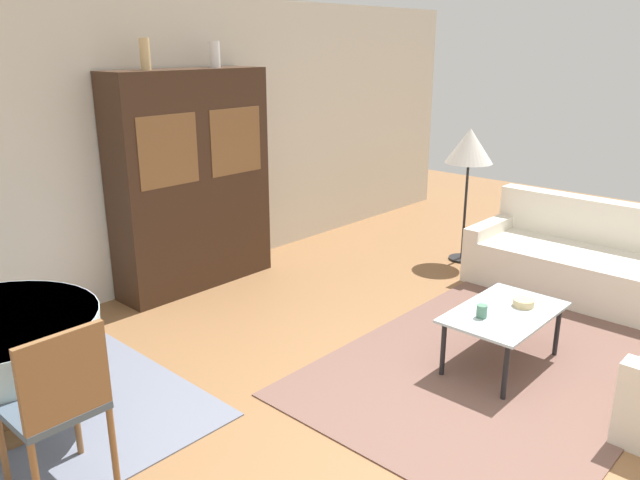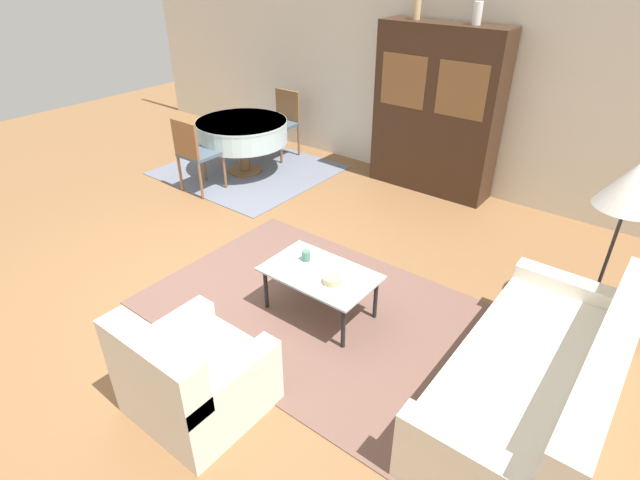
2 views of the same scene
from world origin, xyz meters
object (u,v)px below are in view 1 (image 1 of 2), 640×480
object	(u,v)px
bowl	(524,303)
vase_tall	(145,54)
dining_chair_near	(58,401)
cup	(482,311)
vase_short	(215,54)
coffee_table	(504,317)
couch	(589,264)
floor_lamp	(469,149)
display_cabinet	(192,181)

from	to	relation	value
bowl	vase_tall	world-z (taller)	vase_tall
dining_chair_near	vase_tall	size ratio (longest dim) A/B	3.67
dining_chair_near	cup	distance (m)	2.76
cup	vase_short	world-z (taller)	vase_short
cup	bowl	bearing A→B (deg)	-18.88
vase_short	coffee_table	bearing A→B (deg)	-87.10
dining_chair_near	bowl	size ratio (longest dim) A/B	6.37
couch	bowl	bearing A→B (deg)	94.06
dining_chair_near	floor_lamp	distance (m)	4.75
coffee_table	vase_short	xyz separation A→B (m)	(-0.15, 2.99, 1.78)
bowl	vase_short	world-z (taller)	vase_short
display_cabinet	vase_short	distance (m)	1.19
coffee_table	cup	bearing A→B (deg)	161.26
coffee_table	bowl	xyz separation A→B (m)	(0.17, -0.06, 0.07)
coffee_table	bowl	distance (m)	0.20
display_cabinet	cup	bearing A→B (deg)	-84.39
bowl	dining_chair_near	bearing A→B (deg)	160.21
vase_short	display_cabinet	bearing A→B (deg)	-179.85
bowl	vase_tall	bearing A→B (deg)	109.21
cup	bowl	world-z (taller)	cup
cup	vase_short	size ratio (longest dim) A/B	0.39
couch	vase_short	distance (m)	4.01
vase_tall	coffee_table	bearing A→B (deg)	-73.42
bowl	floor_lamp	bearing A→B (deg)	40.80
bowl	vase_tall	size ratio (longest dim) A/B	0.58
vase_short	vase_tall	bearing A→B (deg)	180.00
floor_lamp	bowl	xyz separation A→B (m)	(-1.71, -1.48, -0.76)
couch	floor_lamp	bearing A→B (deg)	-1.93
display_cabinet	floor_lamp	bearing A→B (deg)	-33.32
display_cabinet	dining_chair_near	distance (m)	3.07
cup	vase_short	bearing A→B (deg)	88.84
display_cabinet	cup	world-z (taller)	display_cabinet
couch	vase_tall	bearing A→B (deg)	42.99
dining_chair_near	coffee_table	bearing A→B (deg)	-19.84
cup	vase_short	xyz separation A→B (m)	(0.06, 2.92, 1.69)
bowl	vase_short	bearing A→B (deg)	96.06
coffee_table	couch	bearing A→B (deg)	1.84
display_cabinet	bowl	size ratio (longest dim) A/B	13.57
couch	dining_chair_near	world-z (taller)	dining_chair_near
vase_short	couch	bearing A→B (deg)	-55.78
dining_chair_near	vase_tall	xyz separation A→B (m)	(1.92, 1.98, 1.62)
dining_chair_near	display_cabinet	bearing A→B (deg)	40.56
vase_tall	bowl	bearing A→B (deg)	-70.79
couch	dining_chair_near	size ratio (longest dim) A/B	2.17
display_cabinet	cup	distance (m)	2.98
couch	coffee_table	size ratio (longest dim) A/B	2.18
couch	coffee_table	bearing A→B (deg)	91.84
bowl	vase_short	xyz separation A→B (m)	(-0.32, 3.05, 1.71)
couch	cup	xyz separation A→B (m)	(-2.05, 0.01, 0.19)
floor_lamp	vase_tall	size ratio (longest dim) A/B	5.45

